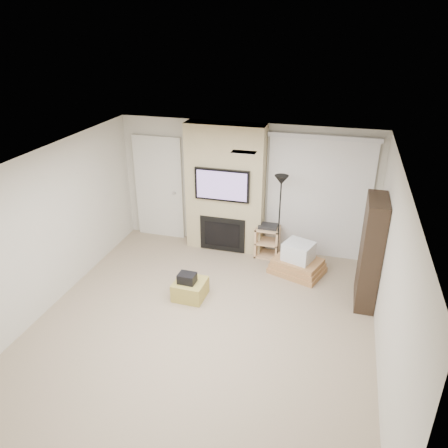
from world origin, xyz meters
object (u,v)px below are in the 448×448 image
(floor_lamp, at_px, (281,195))
(box_stack, at_px, (298,261))
(ottoman, at_px, (190,289))
(bookshelf, at_px, (371,253))
(av_stand, at_px, (267,239))

(floor_lamp, xyz_separation_m, box_stack, (0.42, -0.32, -1.12))
(ottoman, bearing_deg, bookshelf, 13.32)
(ottoman, xyz_separation_m, av_stand, (0.97, 1.74, 0.20))
(bookshelf, bearing_deg, floor_lamp, 149.86)
(ottoman, bearing_deg, box_stack, 37.85)
(ottoman, relative_size, box_stack, 0.47)
(ottoman, relative_size, floor_lamp, 0.29)
(ottoman, height_order, floor_lamp, floor_lamp)
(box_stack, xyz_separation_m, bookshelf, (1.16, -0.60, 0.67))
(floor_lamp, height_order, av_stand, floor_lamp)
(av_stand, xyz_separation_m, box_stack, (0.65, -0.49, -0.12))
(ottoman, height_order, box_stack, box_stack)
(floor_lamp, height_order, bookshelf, bookshelf)
(ottoman, distance_m, bookshelf, 2.94)
(box_stack, height_order, bookshelf, bookshelf)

